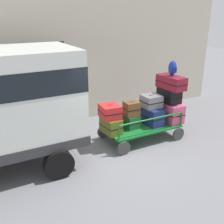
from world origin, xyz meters
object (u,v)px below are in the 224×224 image
(suitcase_midright_bottom, at_px, (169,111))
(backpack, at_px, (173,68))
(suitcase_midleft_middle, at_px, (131,109))
(suitcase_center_middle, at_px, (151,101))
(suitcase_left_middle, at_px, (110,111))
(luggage_cart, at_px, (141,128))
(suitcase_midright_middle, at_px, (169,95))
(suitcase_midleft_bottom, at_px, (131,121))
(suitcase_center_bottom, at_px, (150,115))
(suitcase_midright_top, at_px, (171,82))
(suitcase_left_bottom, at_px, (111,125))

(suitcase_midright_bottom, relative_size, backpack, 2.40)
(suitcase_midleft_middle, height_order, suitcase_center_middle, suitcase_center_middle)
(suitcase_left_middle, relative_size, suitcase_midleft_middle, 1.47)
(luggage_cart, height_order, suitcase_left_middle, suitcase_left_middle)
(backpack, bearing_deg, luggage_cart, -179.39)
(luggage_cart, height_order, suitcase_midright_middle, suitcase_midright_middle)
(luggage_cart, distance_m, suitcase_midright_bottom, 1.08)
(suitcase_midleft_bottom, xyz_separation_m, backpack, (1.40, -0.01, 1.43))
(suitcase_left_middle, distance_m, suitcase_center_bottom, 1.41)
(suitcase_midleft_bottom, distance_m, suitcase_midright_bottom, 1.37)
(suitcase_midleft_bottom, relative_size, backpack, 1.08)
(suitcase_left_middle, bearing_deg, suitcase_midright_top, -1.56)
(suitcase_center_bottom, bearing_deg, suitcase_left_bottom, -177.41)
(suitcase_midleft_bottom, xyz_separation_m, suitcase_midright_middle, (1.36, 0.01, 0.60))
(suitcase_center_middle, height_order, suitcase_midright_middle, suitcase_midright_middle)
(suitcase_center_bottom, bearing_deg, luggage_cart, -173.95)
(suitcase_center_middle, distance_m, suitcase_midright_middle, 0.69)
(luggage_cart, bearing_deg, suitcase_center_middle, 1.32)
(suitcase_midright_middle, bearing_deg, suitcase_midleft_bottom, -179.38)
(suitcase_midright_bottom, relative_size, suitcase_midright_middle, 1.46)
(suitcase_midright_bottom, height_order, suitcase_midright_top, suitcase_midright_top)
(suitcase_left_bottom, bearing_deg, suitcase_midleft_bottom, 3.63)
(suitcase_center_bottom, distance_m, backpack, 1.54)
(luggage_cart, height_order, suitcase_left_bottom, suitcase_left_bottom)
(suitcase_midleft_middle, relative_size, suitcase_center_middle, 0.80)
(suitcase_left_middle, xyz_separation_m, suitcase_midright_bottom, (2.05, -0.04, -0.33))
(suitcase_midleft_bottom, bearing_deg, backpack, -0.26)
(suitcase_left_middle, relative_size, suitcase_midright_bottom, 0.59)
(suitcase_left_bottom, height_order, suitcase_midleft_bottom, suitcase_left_bottom)
(suitcase_midright_bottom, relative_size, suitcase_midright_top, 1.11)
(suitcase_midleft_middle, distance_m, suitcase_midright_bottom, 1.40)
(suitcase_midright_top, bearing_deg, suitcase_left_middle, 178.44)
(suitcase_center_bottom, bearing_deg, suitcase_midright_middle, -0.31)
(suitcase_left_bottom, distance_m, suitcase_center_middle, 1.45)
(suitcase_left_bottom, height_order, suitcase_left_middle, suitcase_left_middle)
(suitcase_left_bottom, bearing_deg, suitcase_center_bottom, 2.59)
(suitcase_left_bottom, height_order, suitcase_midright_bottom, suitcase_midright_bottom)
(suitcase_midright_middle, relative_size, suitcase_midright_top, 0.76)
(backpack, bearing_deg, suitcase_left_middle, 179.26)
(luggage_cart, relative_size, suitcase_left_middle, 3.65)
(backpack, bearing_deg, suitcase_midright_top, -140.15)
(suitcase_midleft_bottom, bearing_deg, suitcase_left_middle, 178.29)
(suitcase_left_bottom, bearing_deg, suitcase_midright_bottom, 0.61)
(suitcase_left_bottom, distance_m, suitcase_midleft_bottom, 0.68)
(suitcase_midleft_bottom, relative_size, suitcase_center_middle, 0.90)
(suitcase_left_bottom, bearing_deg, suitcase_midleft_middle, 3.28)
(suitcase_center_middle, distance_m, backpack, 1.16)
(suitcase_midleft_bottom, distance_m, suitcase_midright_top, 1.70)
(luggage_cart, bearing_deg, suitcase_midright_top, -0.99)
(suitcase_left_middle, height_order, suitcase_midleft_middle, suitcase_left_middle)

